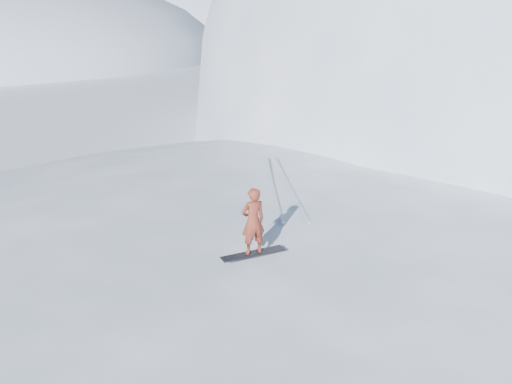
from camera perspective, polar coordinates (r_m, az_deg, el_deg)
ground at (r=14.40m, az=9.70°, el=-14.05°), size 400.00×400.00×0.00m
near_ridge at (r=17.09m, az=12.11°, el=-8.46°), size 36.00×28.00×4.80m
peak_shoulder at (r=34.88m, az=23.09°, el=4.89°), size 28.00×24.00×18.00m
far_ridge_c at (r=128.08m, az=-14.28°, el=15.46°), size 140.00×90.00×36.00m
wind_bumps at (r=16.16m, az=6.98°, el=-9.89°), size 16.00×14.40×1.00m
snowboard at (r=12.65m, az=-0.29°, el=-6.17°), size 1.43×0.96×0.02m
snowboarder at (r=12.34m, az=-0.30°, el=-2.94°), size 0.66×0.59×1.52m
board_tracks at (r=17.09m, az=2.50°, el=0.83°), size 1.43×5.97×0.04m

